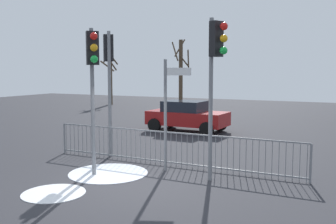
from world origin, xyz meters
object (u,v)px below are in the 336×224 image
(direction_sign_post, at_px, (167,109))
(bare_tree_centre, at_px, (181,72))
(traffic_light_rear_left, at_px, (93,68))
(bare_tree_right, at_px, (110,75))
(traffic_light_foreground_right, at_px, (109,65))
(car_red_far, at_px, (187,116))
(traffic_light_mid_left, at_px, (215,62))

(direction_sign_post, xyz_separation_m, bare_tree_centre, (-7.50, 17.82, 1.02))
(traffic_light_rear_left, bearing_deg, bare_tree_right, -102.33)
(traffic_light_rear_left, distance_m, direction_sign_post, 2.42)
(traffic_light_rear_left, distance_m, bare_tree_right, 22.95)
(traffic_light_foreground_right, xyz_separation_m, bare_tree_centre, (-4.81, 16.84, -0.27))
(traffic_light_foreground_right, height_order, car_red_far, traffic_light_foreground_right)
(car_red_far, distance_m, bare_tree_right, 15.93)
(direction_sign_post, distance_m, bare_tree_right, 22.69)
(traffic_light_mid_left, distance_m, bare_tree_right, 24.07)
(traffic_light_rear_left, relative_size, bare_tree_right, 0.86)
(traffic_light_rear_left, relative_size, traffic_light_mid_left, 0.95)
(traffic_light_rear_left, xyz_separation_m, car_red_far, (-0.85, 8.52, -2.23))
(traffic_light_foreground_right, height_order, direction_sign_post, traffic_light_foreground_right)
(traffic_light_mid_left, relative_size, bare_tree_centre, 0.80)
(traffic_light_rear_left, xyz_separation_m, bare_tree_centre, (-5.95, 19.25, -0.16))
(traffic_light_rear_left, height_order, traffic_light_mid_left, traffic_light_mid_left)
(traffic_light_mid_left, bearing_deg, traffic_light_rear_left, -50.36)
(traffic_light_foreground_right, distance_m, bare_tree_right, 20.31)
(traffic_light_foreground_right, bearing_deg, car_red_far, 46.58)
(traffic_light_rear_left, xyz_separation_m, traffic_light_mid_left, (3.16, 0.97, 0.15))
(traffic_light_mid_left, xyz_separation_m, traffic_light_foreground_right, (-4.30, 1.45, -0.03))
(traffic_light_foreground_right, height_order, bare_tree_centre, bare_tree_centre)
(traffic_light_foreground_right, relative_size, car_red_far, 1.10)
(direction_sign_post, bearing_deg, bare_tree_centre, 90.71)
(car_red_far, relative_size, bare_tree_right, 0.81)
(traffic_light_rear_left, bearing_deg, traffic_light_foreground_right, -110.22)
(traffic_light_foreground_right, relative_size, bare_tree_right, 0.89)
(traffic_light_rear_left, relative_size, traffic_light_foreground_right, 0.96)
(traffic_light_rear_left, distance_m, car_red_far, 8.85)
(direction_sign_post, height_order, bare_tree_centre, bare_tree_centre)
(direction_sign_post, xyz_separation_m, bare_tree_right, (-14.08, 17.78, 0.72))
(traffic_light_rear_left, relative_size, bare_tree_centre, 0.76)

